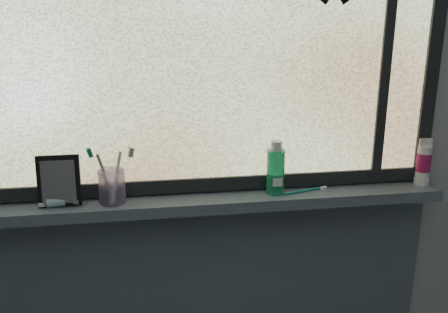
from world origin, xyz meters
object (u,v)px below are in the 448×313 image
mouthwash_bottle (276,167)px  cream_tube (424,160)px  toothbrush_cup (112,186)px  vanity_mirror (59,181)px

mouthwash_bottle → cream_tube: (0.56, 0.01, -0.00)m
toothbrush_cup → mouthwash_bottle: size_ratio=0.73×
mouthwash_bottle → toothbrush_cup: bearing=-179.8°
toothbrush_cup → vanity_mirror: bearing=179.7°
toothbrush_cup → mouthwash_bottle: 0.56m
vanity_mirror → toothbrush_cup: (0.17, -0.00, -0.03)m
vanity_mirror → mouthwash_bottle: size_ratio=1.09×
toothbrush_cup → mouthwash_bottle: bearing=0.2°
mouthwash_bottle → cream_tube: mouthwash_bottle is taller
mouthwash_bottle → vanity_mirror: bearing=-179.9°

